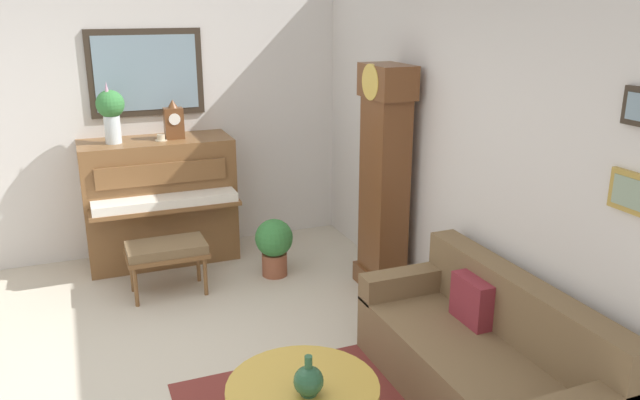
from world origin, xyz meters
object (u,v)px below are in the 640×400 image
at_px(coffee_table, 303,390).
at_px(green_jug, 309,381).
at_px(mantel_clock, 174,121).
at_px(piano_bench, 167,251).
at_px(piano, 160,201).
at_px(flower_vase, 111,110).
at_px(potted_plant, 274,244).
at_px(grandfather_clock, 384,186).
at_px(teacup, 161,138).
at_px(couch, 485,360).

distance_m(coffee_table, green_jug, 0.15).
bearing_deg(mantel_clock, piano_bench, -18.05).
height_order(piano, flower_vase, flower_vase).
bearing_deg(coffee_table, potted_plant, 165.96).
height_order(piano, green_jug, piano).
distance_m(piano_bench, flower_vase, 1.44).
relative_size(piano_bench, grandfather_clock, 0.34).
xyz_separation_m(teacup, potted_plant, (0.74, 0.88, -0.94)).
distance_m(piano_bench, grandfather_clock, 2.01).
relative_size(flower_vase, teacup, 5.00).
xyz_separation_m(piano, green_jug, (3.32, 0.32, -0.11)).
bearing_deg(piano, grandfather_clock, 51.22).
bearing_deg(piano_bench, mantel_clock, 161.95).
distance_m(grandfather_clock, green_jug, 2.43).
distance_m(couch, coffee_table, 1.25).
distance_m(couch, potted_plant, 2.52).
relative_size(green_jug, potted_plant, 0.43).
xyz_separation_m(piano_bench, grandfather_clock, (0.59, 1.83, 0.56)).
xyz_separation_m(piano_bench, coffee_table, (2.41, 0.40, -0.00)).
distance_m(mantel_clock, teacup, 0.21).
height_order(piano_bench, teacup, teacup).
height_order(piano, teacup, teacup).
relative_size(couch, mantel_clock, 5.00).
xyz_separation_m(piano_bench, couch, (2.41, 1.64, -0.09)).
height_order(piano_bench, potted_plant, potted_plant).
xyz_separation_m(grandfather_clock, teacup, (-1.36, -1.71, 0.30)).
relative_size(piano, piano_bench, 2.06).
xyz_separation_m(piano, mantel_clock, (0.00, 0.19, 0.79)).
xyz_separation_m(grandfather_clock, mantel_clock, (-1.41, -1.57, 0.45)).
xyz_separation_m(flower_vase, potted_plant, (0.79, 1.31, -1.23)).
bearing_deg(teacup, potted_plant, 49.87).
xyz_separation_m(grandfather_clock, coffee_table, (1.82, -1.44, -0.56)).
xyz_separation_m(piano, piano_bench, (0.82, -0.08, -0.22)).
height_order(mantel_clock, green_jug, mantel_clock).
xyz_separation_m(piano, coffee_table, (3.22, 0.32, -0.22)).
relative_size(piano, coffee_table, 1.64).
xyz_separation_m(couch, potted_plant, (-2.43, -0.64, 0.01)).
bearing_deg(green_jug, flower_vase, -168.06).
xyz_separation_m(couch, green_jug, (0.09, -1.25, 0.21)).
bearing_deg(mantel_clock, couch, 23.19).
distance_m(mantel_clock, flower_vase, 0.59).
height_order(grandfather_clock, green_jug, grandfather_clock).
height_order(coffee_table, teacup, teacup).
bearing_deg(flower_vase, mantel_clock, 89.95).
xyz_separation_m(piano_bench, flower_vase, (-0.81, -0.30, 1.15)).
bearing_deg(grandfather_clock, piano, -128.78).
distance_m(coffee_table, potted_plant, 2.51).
bearing_deg(flower_vase, potted_plant, 58.96).
bearing_deg(green_jug, teacup, -175.27).
distance_m(grandfather_clock, coffee_table, 2.38).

